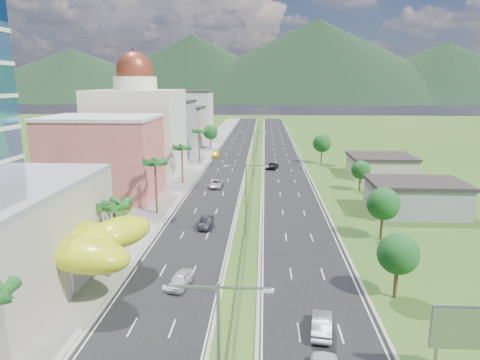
# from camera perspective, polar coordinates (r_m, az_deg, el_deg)

# --- Properties ---
(ground) EXTENTS (500.00, 500.00, 0.00)m
(ground) POSITION_cam_1_polar(r_m,az_deg,el_deg) (50.94, 0.28, -12.24)
(ground) COLOR #2D5119
(ground) RESTS_ON ground
(road_left) EXTENTS (11.00, 260.00, 0.04)m
(road_left) POSITION_cam_1_polar(r_m,az_deg,el_deg) (138.14, -0.87, 3.84)
(road_left) COLOR black
(road_left) RESTS_ON ground
(road_right) EXTENTS (11.00, 260.00, 0.04)m
(road_right) POSITION_cam_1_polar(r_m,az_deg,el_deg) (137.87, 5.37, 3.77)
(road_right) COLOR black
(road_right) RESTS_ON ground
(sidewalk_left) EXTENTS (7.00, 260.00, 0.12)m
(sidewalk_left) POSITION_cam_1_polar(r_m,az_deg,el_deg) (139.13, -4.79, 3.88)
(sidewalk_left) COLOR gray
(sidewalk_left) RESTS_ON ground
(median_guardrail) EXTENTS (0.10, 216.06, 0.76)m
(median_guardrail) POSITION_cam_1_polar(r_m,az_deg,el_deg) (119.94, 2.08, 2.75)
(median_guardrail) COLOR gray
(median_guardrail) RESTS_ON ground
(streetlight_median_a) EXTENTS (6.04, 0.25, 11.00)m
(streetlight_median_a) POSITION_cam_1_polar(r_m,az_deg,el_deg) (25.88, -2.84, -22.13)
(streetlight_median_a) COLOR gray
(streetlight_median_a) RESTS_ON ground
(streetlight_median_b) EXTENTS (6.04, 0.25, 11.00)m
(streetlight_median_b) POSITION_cam_1_polar(r_m,az_deg,el_deg) (58.06, 0.80, -1.98)
(streetlight_median_b) COLOR gray
(streetlight_median_b) RESTS_ON ground
(streetlight_median_c) EXTENTS (6.04, 0.25, 11.00)m
(streetlight_median_c) POSITION_cam_1_polar(r_m,az_deg,el_deg) (97.25, 1.83, 4.04)
(streetlight_median_c) COLOR gray
(streetlight_median_c) RESTS_ON ground
(streetlight_median_d) EXTENTS (6.04, 0.25, 11.00)m
(streetlight_median_d) POSITION_cam_1_polar(r_m,az_deg,el_deg) (141.88, 2.31, 6.81)
(streetlight_median_d) COLOR gray
(streetlight_median_d) RESTS_ON ground
(streetlight_median_e) EXTENTS (6.04, 0.25, 11.00)m
(streetlight_median_e) POSITION_cam_1_polar(r_m,az_deg,el_deg) (186.69, 2.56, 8.25)
(streetlight_median_e) COLOR gray
(streetlight_median_e) RESTS_ON ground
(lime_canopy) EXTENTS (18.00, 15.00, 7.40)m
(lime_canopy) POSITION_cam_1_polar(r_m,az_deg,el_deg) (50.47, -23.50, -7.47)
(lime_canopy) COLOR #BED514
(lime_canopy) RESTS_ON ground
(pink_shophouse) EXTENTS (20.00, 15.00, 15.00)m
(pink_shophouse) POSITION_cam_1_polar(r_m,az_deg,el_deg) (84.97, -17.76, 2.67)
(pink_shophouse) COLOR #CA5952
(pink_shophouse) RESTS_ON ground
(domed_building) EXTENTS (20.00, 20.00, 28.70)m
(domed_building) POSITION_cam_1_polar(r_m,az_deg,el_deg) (106.05, -13.50, 6.94)
(domed_building) COLOR beige
(domed_building) RESTS_ON ground
(midrise_grey) EXTENTS (16.00, 15.00, 16.00)m
(midrise_grey) POSITION_cam_1_polar(r_m,az_deg,el_deg) (130.18, -9.86, 6.64)
(midrise_grey) COLOR gray
(midrise_grey) RESTS_ON ground
(midrise_beige) EXTENTS (16.00, 15.00, 13.00)m
(midrise_beige) POSITION_cam_1_polar(r_m,az_deg,el_deg) (151.72, -7.97, 6.99)
(midrise_beige) COLOR #B3A493
(midrise_beige) RESTS_ON ground
(midrise_white) EXTENTS (16.00, 15.00, 18.00)m
(midrise_white) POSITION_cam_1_polar(r_m,az_deg,el_deg) (174.05, -6.53, 8.59)
(midrise_white) COLOR silver
(midrise_white) RESTS_ON ground
(billboard) EXTENTS (5.20, 0.35, 6.20)m
(billboard) POSITION_cam_1_polar(r_m,az_deg,el_deg) (36.00, 28.08, -17.27)
(billboard) COLOR gray
(billboard) RESTS_ON ground
(shed_near) EXTENTS (15.00, 10.00, 5.00)m
(shed_near) POSITION_cam_1_polar(r_m,az_deg,el_deg) (77.92, 22.36, -2.34)
(shed_near) COLOR gray
(shed_near) RESTS_ON ground
(shed_far) EXTENTS (14.00, 12.00, 4.40)m
(shed_far) POSITION_cam_1_polar(r_m,az_deg,el_deg) (106.56, 18.24, 1.69)
(shed_far) COLOR #B3A493
(shed_far) RESTS_ON ground
(palm_tree_b) EXTENTS (3.60, 3.60, 8.10)m
(palm_tree_b) POSITION_cam_1_polar(r_m,az_deg,el_deg) (53.32, -16.51, -3.52)
(palm_tree_b) COLOR #47301C
(palm_tree_b) RESTS_ON ground
(palm_tree_c) EXTENTS (3.60, 3.60, 9.60)m
(palm_tree_c) POSITION_cam_1_polar(r_m,az_deg,el_deg) (71.60, -11.26, 2.05)
(palm_tree_c) COLOR #47301C
(palm_tree_c) RESTS_ON ground
(palm_tree_d) EXTENTS (3.60, 3.60, 8.60)m
(palm_tree_d) POSITION_cam_1_polar(r_m,az_deg,el_deg) (93.88, -7.77, 4.10)
(palm_tree_d) COLOR #47301C
(palm_tree_d) RESTS_ON ground
(palm_tree_e) EXTENTS (3.60, 3.60, 9.40)m
(palm_tree_e) POSITION_cam_1_polar(r_m,az_deg,el_deg) (118.20, -5.49, 6.31)
(palm_tree_e) COLOR #47301C
(palm_tree_e) RESTS_ON ground
(leafy_tree_lfar) EXTENTS (4.90, 4.90, 8.05)m
(leafy_tree_lfar) POSITION_cam_1_polar(r_m,az_deg,el_deg) (143.11, -3.95, 6.37)
(leafy_tree_lfar) COLOR #47301C
(leafy_tree_lfar) RESTS_ON ground
(leafy_tree_ra) EXTENTS (4.20, 4.20, 6.90)m
(leafy_tree_ra) POSITION_cam_1_polar(r_m,az_deg,el_deg) (46.42, 20.34, -9.24)
(leafy_tree_ra) COLOR #47301C
(leafy_tree_ra) RESTS_ON ground
(leafy_tree_rb) EXTENTS (4.55, 4.55, 7.47)m
(leafy_tree_rb) POSITION_cam_1_polar(r_m,az_deg,el_deg) (62.59, 18.56, -3.05)
(leafy_tree_rb) COLOR #47301C
(leafy_tree_rb) RESTS_ON ground
(leafy_tree_rc) EXTENTS (3.85, 3.85, 6.33)m
(leafy_tree_rc) POSITION_cam_1_polar(r_m,az_deg,el_deg) (89.95, 15.81, 1.30)
(leafy_tree_rc) COLOR #47301C
(leafy_tree_rc) RESTS_ON ground
(leafy_tree_rd) EXTENTS (4.90, 4.90, 8.05)m
(leafy_tree_rd) POSITION_cam_1_polar(r_m,az_deg,el_deg) (118.21, 10.87, 4.81)
(leafy_tree_rd) COLOR #47301C
(leafy_tree_rd) RESTS_ON ground
(mountain_ridge) EXTENTS (860.00, 140.00, 90.00)m
(mountain_ridge) POSITION_cam_1_polar(r_m,az_deg,el_deg) (499.88, 10.05, 10.15)
(mountain_ridge) COLOR black
(mountain_ridge) RESTS_ON ground
(car_white_near_left) EXTENTS (2.56, 4.75, 1.54)m
(car_white_near_left) POSITION_cam_1_polar(r_m,az_deg,el_deg) (47.89, -7.98, -13.01)
(car_white_near_left) COLOR silver
(car_white_near_left) RESTS_ON road_left
(car_dark_left) EXTENTS (1.89, 4.93, 1.60)m
(car_dark_left) POSITION_cam_1_polar(r_m,az_deg,el_deg) (65.61, -4.55, -5.64)
(car_dark_left) COLOR black
(car_dark_left) RESTS_ON road_left
(car_silver_mid_left) EXTENTS (2.97, 5.73, 1.54)m
(car_silver_mid_left) POSITION_cam_1_polar(r_m,az_deg,el_deg) (90.15, -3.19, -0.52)
(car_silver_mid_left) COLOR #A9AAB0
(car_silver_mid_left) RESTS_ON road_left
(car_yellow_far_left) EXTENTS (2.42, 5.25, 1.49)m
(car_yellow_far_left) POSITION_cam_1_polar(r_m,az_deg,el_deg) (127.58, -3.23, 3.42)
(car_yellow_far_left) COLOR yellow
(car_yellow_far_left) RESTS_ON road_left
(car_silver_right) EXTENTS (2.38, 5.10, 1.62)m
(car_silver_right) POSITION_cam_1_polar(r_m,az_deg,el_deg) (40.33, 10.84, -18.35)
(car_silver_right) COLOR #A1A5A9
(car_silver_right) RESTS_ON road_right
(car_dark_far_right) EXTENTS (3.52, 6.04, 1.58)m
(car_dark_far_right) POSITION_cam_1_polar(r_m,az_deg,el_deg) (110.36, 4.35, 1.94)
(car_dark_far_right) COLOR black
(car_dark_far_right) RESTS_ON road_right
(motorcycle) EXTENTS (0.85, 2.05, 1.27)m
(motorcycle) POSITION_cam_1_polar(r_m,az_deg,el_deg) (53.36, -13.22, -10.60)
(motorcycle) COLOR black
(motorcycle) RESTS_ON road_left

